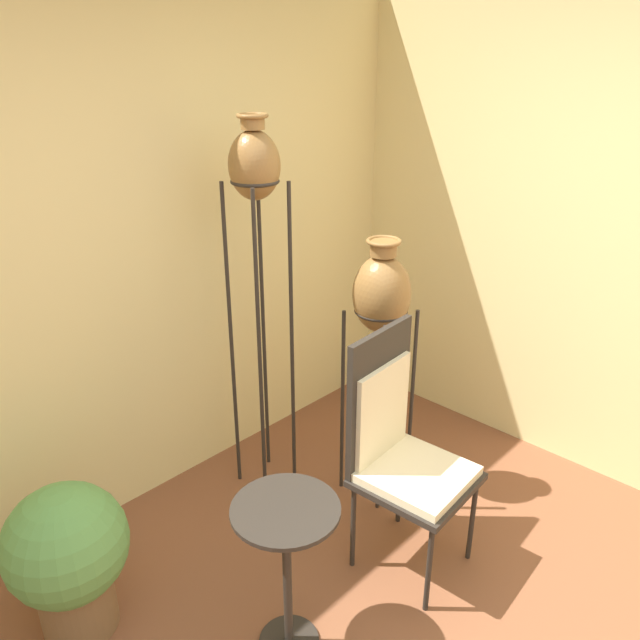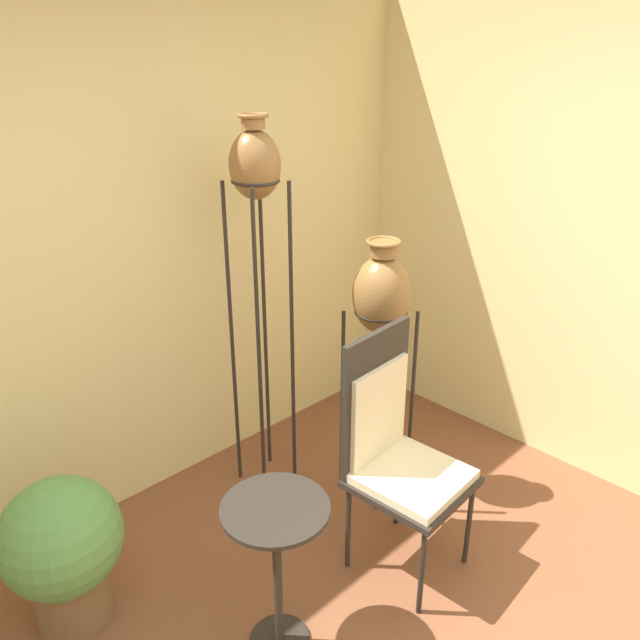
# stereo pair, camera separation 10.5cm
# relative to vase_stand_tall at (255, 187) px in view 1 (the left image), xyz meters

# --- Properties ---
(wall_back) EXTENTS (8.01, 0.06, 2.70)m
(wall_back) POSITION_rel_vase_stand_tall_xyz_m (-0.65, 0.42, -0.31)
(wall_back) COLOR beige
(wall_back) RESTS_ON ground_plane
(vase_stand_tall) EXTENTS (0.24, 0.24, 1.99)m
(vase_stand_tall) POSITION_rel_vase_stand_tall_xyz_m (0.00, 0.00, 0.00)
(vase_stand_tall) COLOR #28231E
(vase_stand_tall) RESTS_ON ground_plane
(vase_stand_medium) EXTENTS (0.29, 0.29, 1.43)m
(vase_stand_medium) POSITION_rel_vase_stand_tall_xyz_m (0.37, -0.48, -0.53)
(vase_stand_medium) COLOR #28231E
(vase_stand_medium) RESTS_ON ground_plane
(chair) EXTENTS (0.49, 0.50, 1.15)m
(chair) POSITION_rel_vase_stand_tall_xyz_m (0.04, -0.87, -1.04)
(chair) COLOR #28231E
(chair) RESTS_ON ground_plane
(side_table) EXTENTS (0.41, 0.41, 0.70)m
(side_table) POSITION_rel_vase_stand_tall_xyz_m (-0.66, -0.87, -1.17)
(side_table) COLOR #28231E
(side_table) RESTS_ON ground_plane
(potted_plant) EXTENTS (0.49, 0.49, 0.69)m
(potted_plant) POSITION_rel_vase_stand_tall_xyz_m (-1.21, -0.17, -1.27)
(potted_plant) COLOR brown
(potted_plant) RESTS_ON ground_plane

